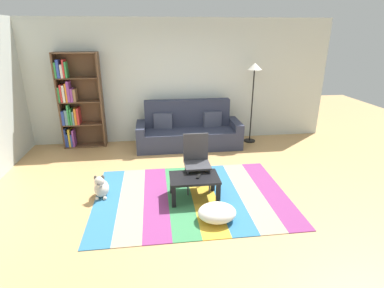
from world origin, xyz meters
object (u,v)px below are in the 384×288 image
at_px(pouf, 217,213).
at_px(bookshelf, 76,103).
at_px(coffee_table, 194,181).
at_px(standing_lamp, 254,77).
at_px(dog, 101,187).
at_px(folding_chair, 197,157).
at_px(couch, 189,131).
at_px(tv_remote, 199,176).

bearing_deg(pouf, bookshelf, 127.36).
bearing_deg(pouf, coffee_table, 110.27).
bearing_deg(standing_lamp, coffee_table, -124.27).
bearing_deg(coffee_table, pouf, -69.73).
height_order(dog, folding_chair, folding_chair).
bearing_deg(couch, dog, -127.87).
height_order(dog, tv_remote, dog).
distance_m(standing_lamp, tv_remote, 3.08).
height_order(coffee_table, tv_remote, tv_remote).
bearing_deg(bookshelf, standing_lamp, -2.72).
relative_size(couch, tv_remote, 15.07).
xyz_separation_m(couch, standing_lamp, (1.45, 0.10, 1.15)).
xyz_separation_m(pouf, tv_remote, (-0.16, 0.60, 0.26)).
relative_size(couch, coffee_table, 3.08).
distance_m(dog, folding_chair, 1.55).
bearing_deg(bookshelf, coffee_table, -49.40).
relative_size(pouf, tv_remote, 3.47).
height_order(coffee_table, standing_lamp, standing_lamp).
bearing_deg(standing_lamp, dog, -144.71).
relative_size(bookshelf, pouf, 3.89).
xyz_separation_m(bookshelf, pouf, (2.44, -3.19, -0.86)).
bearing_deg(bookshelf, tv_remote, -48.69).
distance_m(coffee_table, folding_chair, 0.43).
bearing_deg(tv_remote, couch, 110.38).
xyz_separation_m(couch, tv_remote, (-0.12, -2.31, 0.05)).
bearing_deg(bookshelf, pouf, -52.64).
xyz_separation_m(pouf, folding_chair, (-0.14, 0.97, 0.41)).
relative_size(coffee_table, dog, 1.85).
bearing_deg(pouf, couch, 90.82).
bearing_deg(coffee_table, bookshelf, 130.60).
distance_m(couch, pouf, 2.92).
bearing_deg(dog, pouf, -27.42).
distance_m(pouf, dog, 1.85).
bearing_deg(tv_remote, pouf, -51.62).
xyz_separation_m(bookshelf, tv_remote, (2.28, -2.59, -0.60)).
relative_size(bookshelf, standing_lamp, 1.14).
bearing_deg(dog, bookshelf, 108.80).
distance_m(dog, tv_remote, 1.52).
relative_size(bookshelf, coffee_table, 2.76).
height_order(pouf, dog, dog).
bearing_deg(coffee_table, tv_remote, -8.13).
relative_size(couch, dog, 5.69).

